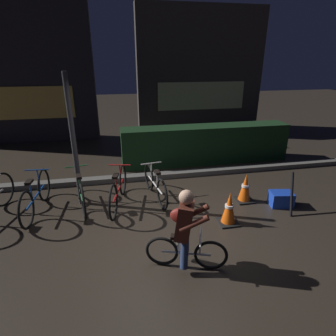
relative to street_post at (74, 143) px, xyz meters
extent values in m
plane|color=#2D261E|center=(1.54, -1.20, -1.32)|extent=(40.00, 40.00, 0.00)
cube|color=#56544F|center=(1.54, 1.00, -1.26)|extent=(12.00, 0.24, 0.12)
cube|color=black|center=(3.34, 1.90, -0.78)|extent=(4.80, 0.70, 1.07)
cube|color=#262328|center=(-2.36, 5.30, 1.01)|extent=(5.15, 0.50, 4.65)
cube|color=#E5B751|center=(-2.36, 5.03, 0.08)|extent=(3.60, 0.04, 1.10)
cube|color=#383330|center=(4.40, 6.00, 1.06)|extent=(5.19, 0.50, 4.75)
cube|color=#BFCC8C|center=(4.40, 5.73, 0.08)|extent=(3.63, 0.04, 1.10)
cylinder|color=#2D2D33|center=(0.00, 0.00, 0.00)|extent=(0.10, 0.10, 2.64)
torus|color=black|center=(-1.54, 0.24, -0.97)|extent=(0.24, 0.69, 0.70)
torus|color=black|center=(-0.76, 0.32, -0.97)|extent=(0.10, 0.70, 0.70)
torus|color=black|center=(-0.84, -0.72, -0.97)|extent=(0.10, 0.70, 0.70)
cylinder|color=#19479E|center=(-0.80, -0.20, -0.97)|extent=(0.12, 1.04, 0.04)
cylinder|color=#19479E|center=(-0.81, -0.39, -0.78)|extent=(0.03, 0.03, 0.39)
cube|color=black|center=(-0.81, -0.39, -0.58)|extent=(0.12, 0.21, 0.05)
cylinder|color=#19479E|center=(-0.78, 0.08, -0.75)|extent=(0.03, 0.03, 0.44)
cylinder|color=#19479E|center=(-0.78, 0.08, -0.53)|extent=(0.46, 0.06, 0.02)
torus|color=black|center=(-0.08, 0.42, -0.98)|extent=(0.17, 0.67, 0.67)
torus|color=black|center=(0.11, -0.57, -0.98)|extent=(0.17, 0.67, 0.67)
cylinder|color=#236B38|center=(0.01, -0.08, -0.98)|extent=(0.23, 1.00, 0.04)
cylinder|color=#236B38|center=(0.05, -0.25, -0.79)|extent=(0.03, 0.03, 0.38)
cube|color=black|center=(0.05, -0.25, -0.60)|extent=(0.14, 0.22, 0.05)
cylinder|color=#236B38|center=(-0.04, 0.20, -0.77)|extent=(0.03, 0.03, 0.43)
cylinder|color=#236B38|center=(-0.04, 0.20, -0.56)|extent=(0.46, 0.11, 0.02)
torus|color=black|center=(0.89, 0.27, -0.97)|extent=(0.19, 0.69, 0.69)
torus|color=black|center=(0.67, -0.74, -0.97)|extent=(0.19, 0.69, 0.69)
cylinder|color=#B21919|center=(0.78, -0.24, -0.97)|extent=(0.26, 1.02, 0.04)
cylinder|color=#B21919|center=(0.75, -0.41, -0.78)|extent=(0.03, 0.03, 0.39)
cube|color=black|center=(0.75, -0.41, -0.58)|extent=(0.14, 0.22, 0.05)
cylinder|color=#B21919|center=(0.84, 0.04, -0.75)|extent=(0.03, 0.03, 0.44)
cylinder|color=#B21919|center=(0.84, 0.04, -0.53)|extent=(0.45, 0.12, 0.02)
torus|color=black|center=(1.49, 0.40, -1.00)|extent=(0.14, 0.64, 0.64)
torus|color=black|center=(1.63, -0.54, -1.00)|extent=(0.14, 0.64, 0.64)
cylinder|color=silver|center=(1.56, -0.07, -1.00)|extent=(0.18, 0.95, 0.04)
cylinder|color=silver|center=(1.59, -0.24, -0.82)|extent=(0.03, 0.03, 0.36)
cube|color=black|center=(1.59, -0.24, -0.64)|extent=(0.13, 0.21, 0.05)
cylinder|color=silver|center=(1.53, 0.19, -0.80)|extent=(0.03, 0.03, 0.40)
cylinder|color=silver|center=(1.53, 0.19, -0.60)|extent=(0.46, 0.09, 0.02)
cube|color=black|center=(2.74, -1.30, -1.30)|extent=(0.36, 0.36, 0.03)
cone|color=#EA560F|center=(2.74, -1.30, -0.99)|extent=(0.26, 0.26, 0.59)
cylinder|color=white|center=(2.74, -1.30, -0.96)|extent=(0.16, 0.16, 0.05)
cube|color=black|center=(3.41, -0.56, -1.30)|extent=(0.36, 0.36, 0.03)
cone|color=#EA560F|center=(3.41, -0.56, -1.00)|extent=(0.26, 0.26, 0.59)
cylinder|color=white|center=(3.41, -0.56, -0.97)|extent=(0.16, 0.16, 0.05)
cube|color=#193DB7|center=(4.06, -0.90, -1.17)|extent=(0.49, 0.39, 0.30)
torus|color=black|center=(2.01, -2.38, -1.08)|extent=(0.47, 0.20, 0.48)
torus|color=black|center=(1.34, -2.16, -1.08)|extent=(0.47, 0.20, 0.48)
cylinder|color=silver|center=(1.68, -2.27, -1.08)|extent=(0.68, 0.26, 0.04)
cylinder|color=silver|center=(1.56, -2.23, -0.94)|extent=(0.03, 0.03, 0.26)
cube|color=black|center=(1.56, -2.23, -0.81)|extent=(0.22, 0.16, 0.05)
cylinder|color=silver|center=(1.86, -2.33, -0.93)|extent=(0.03, 0.03, 0.30)
cylinder|color=silver|center=(1.86, -2.33, -0.78)|extent=(0.17, 0.44, 0.02)
cylinder|color=navy|center=(1.69, -2.17, -1.02)|extent=(0.17, 0.23, 0.42)
cylinder|color=navy|center=(1.63, -2.36, -1.02)|extent=(0.17, 0.23, 0.42)
cube|color=#512319|center=(1.64, -2.26, -0.53)|extent=(0.35, 0.39, 0.54)
sphere|color=tan|center=(1.66, -2.27, -0.17)|extent=(0.20, 0.20, 0.20)
cylinder|color=#512319|center=(1.82, -2.17, -0.48)|extent=(0.40, 0.20, 0.29)
cylinder|color=#512319|center=(1.73, -2.44, -0.48)|extent=(0.40, 0.20, 0.29)
ellipsoid|color=maroon|center=(1.64, -2.05, -0.58)|extent=(0.35, 0.25, 0.24)
cylinder|color=black|center=(4.09, -1.15, -0.93)|extent=(0.20, 0.41, 0.79)
camera|label=1|loc=(0.79, -5.38, 1.53)|focal=29.50mm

